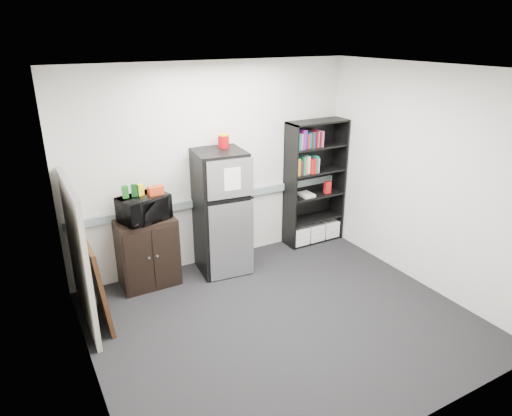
# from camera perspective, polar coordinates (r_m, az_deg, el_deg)

# --- Properties ---
(floor) EXTENTS (4.00, 4.00, 0.00)m
(floor) POSITION_cam_1_polar(r_m,az_deg,el_deg) (5.28, 3.31, -13.82)
(floor) COLOR black
(floor) RESTS_ON ground
(wall_back) EXTENTS (4.00, 0.02, 2.70)m
(wall_back) POSITION_cam_1_polar(r_m,az_deg,el_deg) (6.10, -5.26, 5.20)
(wall_back) COLOR silver
(wall_back) RESTS_ON floor
(wall_right) EXTENTS (0.02, 3.50, 2.70)m
(wall_right) POSITION_cam_1_polar(r_m,az_deg,el_deg) (5.91, 20.27, 3.41)
(wall_right) COLOR silver
(wall_right) RESTS_ON floor
(wall_left) EXTENTS (0.02, 3.50, 2.70)m
(wall_left) POSITION_cam_1_polar(r_m,az_deg,el_deg) (4.01, -21.32, -5.11)
(wall_left) COLOR silver
(wall_left) RESTS_ON floor
(ceiling) EXTENTS (4.00, 3.50, 0.02)m
(ceiling) POSITION_cam_1_polar(r_m,az_deg,el_deg) (4.33, 4.10, 16.85)
(ceiling) COLOR white
(ceiling) RESTS_ON wall_back
(electrical_raceway) EXTENTS (3.92, 0.05, 0.10)m
(electrical_raceway) POSITION_cam_1_polar(r_m,az_deg,el_deg) (6.21, -5.01, 1.14)
(electrical_raceway) COLOR gray
(electrical_raceway) RESTS_ON wall_back
(wall_note) EXTENTS (0.14, 0.00, 0.10)m
(wall_note) POSITION_cam_1_polar(r_m,az_deg,el_deg) (5.91, -8.41, 6.55)
(wall_note) COLOR white
(wall_note) RESTS_ON wall_back
(bookshelf) EXTENTS (0.90, 0.34, 1.85)m
(bookshelf) POSITION_cam_1_polar(r_m,az_deg,el_deg) (6.82, 7.33, 3.01)
(bookshelf) COLOR black
(bookshelf) RESTS_ON floor
(cubicle_partition) EXTENTS (0.06, 1.30, 1.62)m
(cubicle_partition) POSITION_cam_1_polar(r_m,az_deg,el_deg) (5.22, -21.34, -5.47)
(cubicle_partition) COLOR #9B978A
(cubicle_partition) RESTS_ON floor
(cabinet) EXTENTS (0.71, 0.47, 0.89)m
(cabinet) POSITION_cam_1_polar(r_m,az_deg,el_deg) (5.88, -13.37, -5.43)
(cabinet) COLOR black
(cabinet) RESTS_ON floor
(microwave) EXTENTS (0.65, 0.53, 0.31)m
(microwave) POSITION_cam_1_polar(r_m,az_deg,el_deg) (5.63, -13.84, -0.03)
(microwave) COLOR black
(microwave) RESTS_ON cabinet
(snack_box_a) EXTENTS (0.07, 0.05, 0.15)m
(snack_box_a) POSITION_cam_1_polar(r_m,az_deg,el_deg) (5.54, -16.04, 1.95)
(snack_box_a) COLOR #1A5618
(snack_box_a) RESTS_ON microwave
(snack_box_b) EXTENTS (0.08, 0.06, 0.15)m
(snack_box_b) POSITION_cam_1_polar(r_m,az_deg,el_deg) (5.57, -14.98, 2.14)
(snack_box_b) COLOR #0C3815
(snack_box_b) RESTS_ON microwave
(snack_box_c) EXTENTS (0.08, 0.06, 0.14)m
(snack_box_c) POSITION_cam_1_polar(r_m,az_deg,el_deg) (5.58, -14.23, 2.22)
(snack_box_c) COLOR yellow
(snack_box_c) RESTS_ON microwave
(snack_bag) EXTENTS (0.18, 0.11, 0.10)m
(snack_bag) POSITION_cam_1_polar(r_m,az_deg,el_deg) (5.59, -12.44, 2.17)
(snack_bag) COLOR #BA3612
(snack_bag) RESTS_ON microwave
(refrigerator) EXTENTS (0.68, 0.71, 1.64)m
(refrigerator) POSITION_cam_1_polar(r_m,az_deg,el_deg) (5.96, -4.41, -0.55)
(refrigerator) COLOR black
(refrigerator) RESTS_ON floor
(coffee_can) EXTENTS (0.14, 0.14, 0.19)m
(coffee_can) POSITION_cam_1_polar(r_m,az_deg,el_deg) (5.85, -4.09, 8.49)
(coffee_can) COLOR #A2070B
(coffee_can) RESTS_ON refrigerator
(framed_poster) EXTENTS (0.14, 0.78, 1.00)m
(framed_poster) POSITION_cam_1_polar(r_m,az_deg,el_deg) (5.27, -19.28, -8.72)
(framed_poster) COLOR black
(framed_poster) RESTS_ON floor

